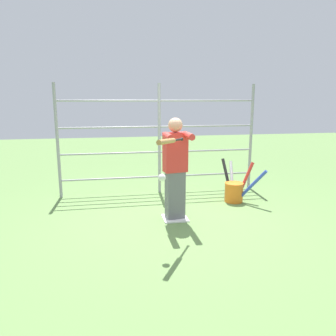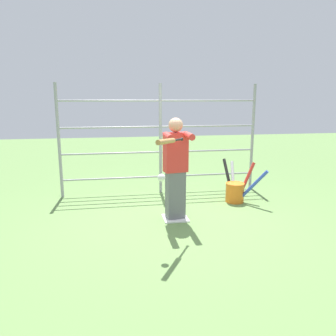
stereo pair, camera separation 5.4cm
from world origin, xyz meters
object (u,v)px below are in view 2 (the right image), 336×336
batter (176,166)px  bat_bucket (236,190)px  baseball_bat_swinging (168,141)px  softball_in_flight (161,178)px

batter → bat_bucket: (-1.32, -0.73, -0.67)m
batter → baseball_bat_swinging: 1.07m
baseball_bat_swinging → bat_bucket: bearing=-134.6°
batter → bat_bucket: 1.65m
batter → softball_in_flight: 1.14m
baseball_bat_swinging → softball_in_flight: (0.12, 0.17, -0.44)m
softball_in_flight → batter: bearing=-110.4°
batter → softball_in_flight: size_ratio=17.23×
batter → baseball_bat_swinging: bearing=72.7°
bat_bucket → baseball_bat_swinging: bearing=45.4°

